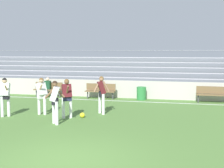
# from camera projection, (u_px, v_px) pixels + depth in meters

# --- Properties ---
(ground_plane) EXTENTS (160.00, 160.00, 0.00)m
(ground_plane) POSITION_uv_depth(u_px,v_px,m) (63.00, 160.00, 8.41)
(ground_plane) COLOR #517A38
(field_line_sideline) EXTENTS (44.00, 0.12, 0.01)m
(field_line_sideline) POSITION_uv_depth(u_px,v_px,m) (133.00, 101.00, 18.18)
(field_line_sideline) COLOR white
(field_line_sideline) RESTS_ON ground
(sideline_wall) EXTENTS (48.00, 0.16, 1.06)m
(sideline_wall) POSITION_uv_depth(u_px,v_px,m) (137.00, 90.00, 19.37)
(sideline_wall) COLOR #BCB7AD
(sideline_wall) RESTS_ON ground
(bleacher_stand) EXTENTS (19.06, 4.54, 2.91)m
(bleacher_stand) POSITION_uv_depth(u_px,v_px,m) (93.00, 73.00, 23.41)
(bleacher_stand) COLOR #B2B2B7
(bleacher_stand) RESTS_ON ground
(bench_near_bin) EXTENTS (1.80, 0.40, 0.90)m
(bench_near_bin) POSITION_uv_depth(u_px,v_px,m) (48.00, 88.00, 20.01)
(bench_near_bin) COLOR brown
(bench_near_bin) RESTS_ON ground
(bench_centre_sideline) EXTENTS (1.80, 0.40, 0.90)m
(bench_centre_sideline) POSITION_uv_depth(u_px,v_px,m) (100.00, 90.00, 19.19)
(bench_centre_sideline) COLOR brown
(bench_centre_sideline) RESTS_ON ground
(bench_near_wall_gap) EXTENTS (1.80, 0.40, 0.90)m
(bench_near_wall_gap) POSITION_uv_depth(u_px,v_px,m) (213.00, 93.00, 17.62)
(bench_near_wall_gap) COLOR brown
(bench_near_wall_gap) RESTS_ON ground
(trash_bin) EXTENTS (0.55, 0.55, 0.76)m
(trash_bin) POSITION_uv_depth(u_px,v_px,m) (141.00, 93.00, 18.80)
(trash_bin) COLOR #2D7F3D
(trash_bin) RESTS_ON ground
(spectator_seated) EXTENTS (0.36, 0.42, 1.21)m
(spectator_seated) POSITION_uv_depth(u_px,v_px,m) (47.00, 86.00, 19.88)
(spectator_seated) COLOR #2D2D38
(spectator_seated) RESTS_ON ground
(player_dark_dropping_back) EXTENTS (0.67, 0.50, 1.71)m
(player_dark_dropping_back) POSITION_uv_depth(u_px,v_px,m) (102.00, 91.00, 14.51)
(player_dark_dropping_back) COLOR white
(player_dark_dropping_back) RESTS_ON ground
(player_dark_wide_right) EXTENTS (0.53, 0.72, 1.67)m
(player_dark_wide_right) POSITION_uv_depth(u_px,v_px,m) (67.00, 95.00, 13.56)
(player_dark_wide_right) COLOR white
(player_dark_wide_right) RESTS_ON ground
(player_white_on_ball) EXTENTS (0.48, 0.65, 1.69)m
(player_white_on_ball) POSITION_uv_depth(u_px,v_px,m) (5.00, 94.00, 13.90)
(player_white_on_ball) COLOR white
(player_white_on_ball) RESTS_ON ground
(player_white_challenging) EXTENTS (0.70, 0.48, 1.70)m
(player_white_challenging) POSITION_uv_depth(u_px,v_px,m) (55.00, 98.00, 12.45)
(player_white_challenging) COLOR white
(player_white_challenging) RESTS_ON ground
(player_white_trailing_run) EXTENTS (0.54, 0.67, 1.66)m
(player_white_trailing_run) POSITION_uv_depth(u_px,v_px,m) (42.00, 93.00, 14.35)
(player_white_trailing_run) COLOR white
(player_white_trailing_run) RESTS_ON ground
(soccer_ball) EXTENTS (0.22, 0.22, 0.22)m
(soccer_ball) POSITION_uv_depth(u_px,v_px,m) (82.00, 115.00, 13.75)
(soccer_ball) COLOR yellow
(soccer_ball) RESTS_ON ground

